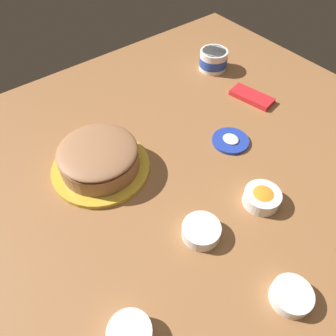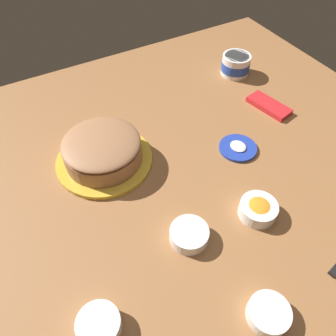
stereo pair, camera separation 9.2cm
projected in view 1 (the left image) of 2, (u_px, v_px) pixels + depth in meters
ground_plane at (205, 180)px, 0.94m from camera, size 1.54×1.54×0.00m
frosted_cake at (99, 159)px, 0.93m from camera, size 0.29×0.29×0.10m
frosting_tub at (213, 60)px, 1.28m from camera, size 0.11×0.11×0.08m
frosting_tub_lid at (230, 141)px, 1.03m from camera, size 0.12×0.12×0.02m
sprinkle_bowl_rainbow at (291, 296)px, 0.70m from camera, size 0.09×0.09×0.03m
sprinkle_bowl_yellow at (130, 334)px, 0.65m from camera, size 0.09×0.09×0.04m
sprinkle_bowl_orange at (262, 197)px, 0.87m from camera, size 0.10×0.10×0.04m
sprinkle_bowl_pink at (201, 231)px, 0.81m from camera, size 0.10×0.10×0.04m
candy_box_lower at (252, 97)px, 1.18m from camera, size 0.16×0.10×0.02m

